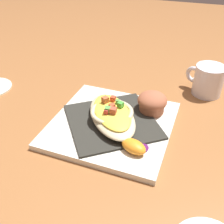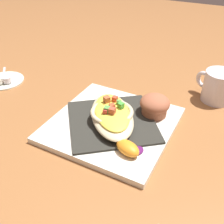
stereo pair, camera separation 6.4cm
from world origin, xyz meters
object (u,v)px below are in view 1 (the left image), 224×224
gratin_dish (112,114)px  square_plate (112,124)px  muffin (152,102)px  coffee_mug (208,82)px  orange_garnish (134,147)px

gratin_dish → square_plate: bearing=-143.5°
muffin → coffee_mug: 0.21m
square_plate → muffin: muffin is taller
gratin_dish → orange_garnish: size_ratio=3.03×
coffee_mug → muffin: bearing=141.2°
gratin_dish → orange_garnish: bearing=-136.8°
square_plate → orange_garnish: orange_garnish is taller
square_plate → orange_garnish: bearing=-136.8°
square_plate → gratin_dish: gratin_dish is taller
square_plate → gratin_dish: bearing=36.5°
orange_garnish → coffee_mug: (0.31, -0.13, 0.01)m
square_plate → coffee_mug: size_ratio=2.60×
muffin → orange_garnish: 0.15m
muffin → coffee_mug: bearing=-38.8°
gratin_dish → coffee_mug: (0.23, -0.21, -0.00)m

